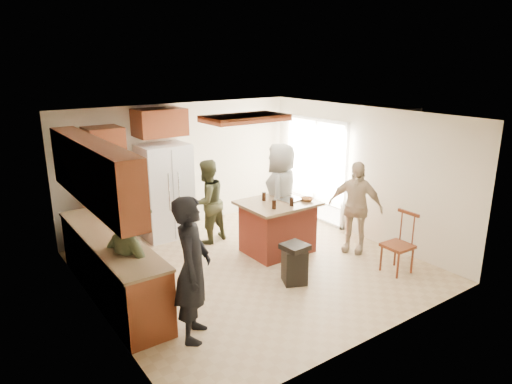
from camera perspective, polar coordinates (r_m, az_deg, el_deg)
room_shell at (r=11.36m, az=13.07°, el=3.41°), size 8.00×5.20×5.00m
person_front_left at (r=5.56m, az=-7.94°, el=-9.54°), size 0.79×0.82×1.82m
person_behind_left at (r=8.46m, az=-6.14°, el=-1.20°), size 0.85×0.62×1.57m
person_behind_right at (r=8.42m, az=3.14°, el=-0.17°), size 1.08×1.05×1.87m
person_side_right at (r=8.19m, az=12.28°, el=-1.83°), size 0.89×1.08×1.64m
person_counter at (r=6.28m, az=-15.32°, el=-7.76°), size 0.82×1.17×1.64m
left_cabinetry at (r=6.74m, az=-18.35°, el=-5.11°), size 0.64×3.00×2.30m
back_wall_units at (r=8.52m, az=-16.46°, el=2.47°), size 1.80×0.60×2.45m
refrigerator at (r=8.84m, az=-11.27°, el=0.11°), size 0.90×0.76×1.80m
kitchen_island at (r=8.09m, az=2.73°, el=-4.30°), size 1.28×1.03×0.93m
island_items at (r=7.99m, az=4.53°, el=-0.85°), size 0.91×0.70×0.15m
trash_bin at (r=7.07m, az=4.84°, el=-8.86°), size 0.45×0.45×0.63m
spindle_chair at (r=7.68m, az=17.40°, el=-6.39°), size 0.43×0.43×0.99m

